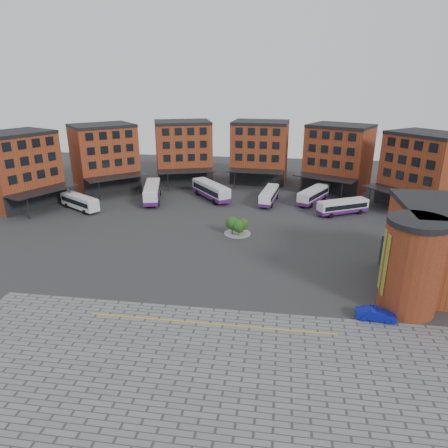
# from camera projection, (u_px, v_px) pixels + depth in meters

# --- Properties ---
(ground) EXTENTS (160.00, 160.00, 0.00)m
(ground) POSITION_uv_depth(u_px,v_px,m) (213.00, 265.00, 55.02)
(ground) COLOR #28282B
(ground) RESTS_ON ground
(paving_zone) EXTENTS (50.00, 22.00, 0.02)m
(paving_zone) POSITION_uv_depth(u_px,v_px,m) (193.00, 377.00, 34.30)
(paving_zone) COLOR slate
(paving_zone) RESTS_ON ground
(yellow_line) EXTENTS (26.00, 0.15, 0.02)m
(yellow_line) POSITION_uv_depth(u_px,v_px,m) (210.00, 324.00, 41.73)
(yellow_line) COLOR gold
(yellow_line) RESTS_ON paving_zone
(main_building) EXTENTS (94.14, 42.48, 14.60)m
(main_building) POSITION_uv_depth(u_px,v_px,m) (221.00, 159.00, 88.71)
(main_building) COLOR maroon
(main_building) RESTS_ON ground
(tree_island) EXTENTS (4.40, 4.40, 3.15)m
(tree_island) POSITION_uv_depth(u_px,v_px,m) (238.00, 225.00, 64.93)
(tree_island) COLOR gray
(tree_island) RESTS_ON ground
(bus_a) EXTENTS (9.72, 7.23, 2.83)m
(bus_a) POSITION_uv_depth(u_px,v_px,m) (80.00, 201.00, 77.39)
(bus_a) COLOR silver
(bus_a) RESTS_ON ground
(bus_b) EXTENTS (5.88, 12.74, 3.50)m
(bus_b) POSITION_uv_depth(u_px,v_px,m) (152.00, 192.00, 83.13)
(bus_b) COLOR silver
(bus_b) RESTS_ON ground
(bus_c) EXTENTS (9.72, 11.34, 3.44)m
(bus_c) POSITION_uv_depth(u_px,v_px,m) (211.00, 190.00, 84.38)
(bus_c) COLOR silver
(bus_c) RESTS_ON ground
(bus_d) EXTENTS (3.82, 10.53, 2.90)m
(bus_d) POSITION_uv_depth(u_px,v_px,m) (269.00, 195.00, 81.76)
(bus_d) COLOR white
(bus_d) RESTS_ON ground
(bus_e) EXTENTS (7.11, 10.59, 3.00)m
(bus_e) POSITION_uv_depth(u_px,v_px,m) (313.00, 195.00, 81.92)
(bus_e) COLOR silver
(bus_e) RESTS_ON ground
(bus_f) EXTENTS (9.96, 6.78, 2.83)m
(bus_f) POSITION_uv_depth(u_px,v_px,m) (343.00, 207.00, 74.75)
(bus_f) COLOR silver
(bus_f) RESTS_ON ground
(blue_car) EXTENTS (4.20, 1.76, 1.35)m
(blue_car) POSITION_uv_depth(u_px,v_px,m) (376.00, 314.00, 42.23)
(blue_car) COLOR #0B1594
(blue_car) RESTS_ON ground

